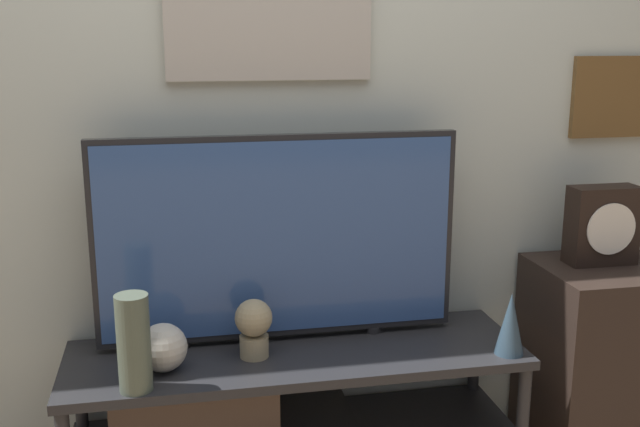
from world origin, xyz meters
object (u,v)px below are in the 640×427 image
object	(u,v)px
television	(278,238)
mantel_clock	(602,225)
vase_tall_ceramic	(134,343)
vase_round_glass	(163,348)
decorative_bust	(254,325)
vase_slim_bronze	(510,323)

from	to	relation	value
television	mantel_clock	bearing A→B (deg)	-2.20
vase_tall_ceramic	vase_round_glass	world-z (taller)	vase_tall_ceramic
vase_tall_ceramic	decorative_bust	xyz separation A→B (m)	(0.35, 0.16, -0.04)
vase_round_glass	decorative_bust	world-z (taller)	decorative_bust
television	vase_slim_bronze	distance (m)	0.77
television	vase_round_glass	world-z (taller)	television
decorative_bust	vase_slim_bronze	bearing A→B (deg)	-9.76
vase_round_glass	decorative_bust	distance (m)	0.28
vase_slim_bronze	vase_round_glass	xyz separation A→B (m)	(-1.05, 0.09, -0.03)
vase_tall_ceramic	vase_slim_bronze	distance (m)	1.13
vase_tall_ceramic	vase_slim_bronze	world-z (taller)	vase_tall_ceramic
vase_slim_bronze	decorative_bust	xyz separation A→B (m)	(-0.78, 0.13, 0.00)
vase_slim_bronze	vase_round_glass	world-z (taller)	vase_slim_bronze
vase_tall_ceramic	television	bearing A→B (deg)	31.43
television	vase_round_glass	bearing A→B (deg)	-156.77
television	mantel_clock	xyz separation A→B (m)	(1.10, -0.04, -0.00)
vase_slim_bronze	vase_round_glass	distance (m)	1.06
vase_tall_ceramic	mantel_clock	world-z (taller)	mantel_clock
vase_slim_bronze	vase_round_glass	size ratio (longest dim) A/B	1.38
vase_round_glass	mantel_clock	xyz separation A→B (m)	(1.47, 0.12, 0.27)
television	decorative_bust	distance (m)	0.28
television	vase_slim_bronze	xyz separation A→B (m)	(0.68, -0.25, -0.24)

